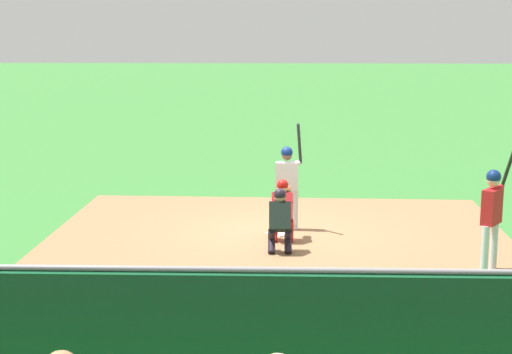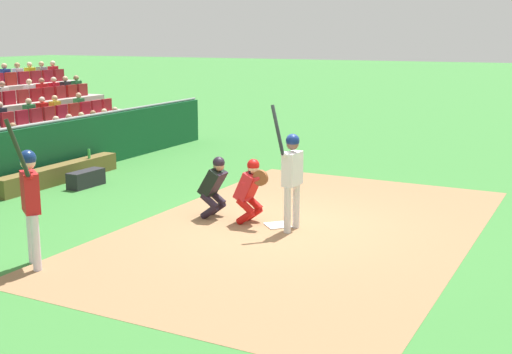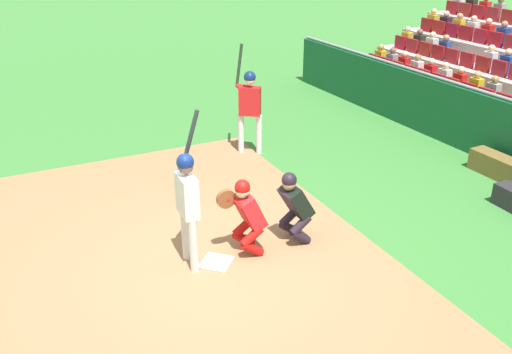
{
  "view_description": "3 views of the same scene",
  "coord_description": "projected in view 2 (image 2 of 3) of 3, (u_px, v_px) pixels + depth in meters",
  "views": [
    {
      "loc": [
        0.01,
        -15.82,
        4.29
      ],
      "look_at": [
        -0.48,
        -0.67,
        1.35
      ],
      "focal_mm": 54.15,
      "sensor_mm": 36.0,
      "label": 1
    },
    {
      "loc": [
        11.11,
        4.98,
        3.57
      ],
      "look_at": [
        0.38,
        -0.27,
        1.0
      ],
      "focal_mm": 46.64,
      "sensor_mm": 36.0,
      "label": 2
    },
    {
      "loc": [
        -6.58,
        2.76,
        4.72
      ],
      "look_at": [
        -0.04,
        -0.66,
        1.32
      ],
      "focal_mm": 38.81,
      "sensor_mm": 36.0,
      "label": 3
    }
  ],
  "objects": [
    {
      "name": "batter_at_plate",
      "position": [
        292.0,
        171.0,
        12.12
      ],
      "size": [
        0.58,
        0.47,
        2.35
      ],
      "color": "silver",
      "rests_on": "ground_plane"
    },
    {
      "name": "dugout_bench",
      "position": [
        60.0,
        174.0,
        16.31
      ],
      "size": [
        3.92,
        0.4,
        0.44
      ],
      "primitive_type": "cube",
      "color": "brown",
      "rests_on": "ground_plane"
    },
    {
      "name": "catcher_crouching",
      "position": [
        250.0,
        187.0,
        12.67
      ],
      "size": [
        0.48,
        0.71,
        1.28
      ],
      "color": "red",
      "rests_on": "ground_plane"
    },
    {
      "name": "infield_dirt_patch",
      "position": [
        302.0,
        229.0,
        12.43
      ],
      "size": [
        9.76,
        6.28,
        0.01
      ],
      "primitive_type": "cube",
      "rotation": [
        0.0,
        0.0,
        -0.03
      ],
      "color": "#946D49",
      "rests_on": "ground_plane"
    },
    {
      "name": "home_plate_marker",
      "position": [
        278.0,
        225.0,
        12.64
      ],
      "size": [
        0.62,
        0.62,
        0.02
      ],
      "primitive_type": "cube",
      "rotation": [
        0.0,
        0.0,
        0.79
      ],
      "color": "white",
      "rests_on": "infield_dirt_patch"
    },
    {
      "name": "ground_plane",
      "position": [
        278.0,
        226.0,
        12.65
      ],
      "size": [
        160.0,
        160.0,
        0.0
      ],
      "primitive_type": "plane",
      "color": "#387A34"
    },
    {
      "name": "home_plate_umpire",
      "position": [
        214.0,
        184.0,
        13.08
      ],
      "size": [
        0.47,
        0.51,
        1.26
      ],
      "color": "black",
      "rests_on": "ground_plane"
    },
    {
      "name": "equipment_duffel_bag",
      "position": [
        86.0,
        179.0,
        15.85
      ],
      "size": [
        0.99,
        0.4,
        0.39
      ],
      "primitive_type": "cube",
      "rotation": [
        0.0,
        0.0,
        -0.04
      ],
      "color": "#27262B",
      "rests_on": "ground_plane"
    },
    {
      "name": "on_deck_batter",
      "position": [
        30.0,
        194.0,
        10.18
      ],
      "size": [
        0.64,
        0.51,
        2.38
      ],
      "color": "silver",
      "rests_on": "ground_plane"
    },
    {
      "name": "water_bottle_on_bench",
      "position": [
        89.0,
        154.0,
        17.1
      ],
      "size": [
        0.07,
        0.07,
        0.25
      ],
      "primitive_type": "cylinder",
      "color": "green",
      "rests_on": "dugout_bench"
    },
    {
      "name": "dugout_wall",
      "position": [
        7.0,
        160.0,
        15.48
      ],
      "size": [
        16.81,
        0.24,
        1.46
      ],
      "color": "#114E2A",
      "rests_on": "ground_plane"
    }
  ]
}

